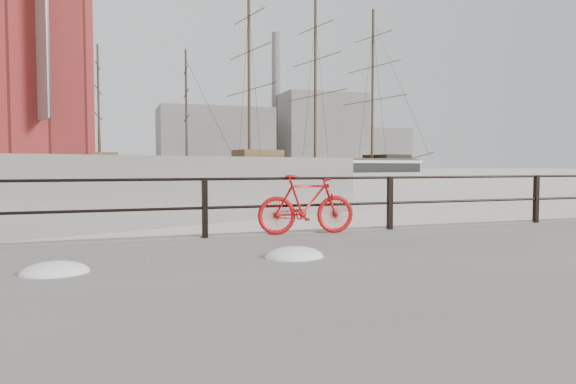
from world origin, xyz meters
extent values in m
plane|color=white|center=(0.00, 0.00, 0.00)|extent=(400.00, 400.00, 0.00)
imported|color=#BA0C0E|center=(-5.23, -0.25, 0.87)|extent=(1.75, 0.43, 1.04)
ellipsoid|color=white|center=(-6.20, -2.34, 0.49)|extent=(0.79, 0.62, 0.28)
ellipsoid|color=white|center=(-9.08, -2.40, 0.48)|extent=(0.74, 0.58, 0.27)
cube|color=gray|center=(20.00, 140.00, 9.00)|extent=(32.00, 18.00, 18.00)
cube|color=gray|center=(55.00, 145.00, 12.00)|extent=(26.00, 20.00, 24.00)
cube|color=gray|center=(78.00, 150.00, 7.00)|extent=(20.00, 16.00, 14.00)
cylinder|color=gray|center=(42.00, 150.00, 22.00)|extent=(2.80, 2.80, 44.00)
camera|label=1|loc=(-8.45, -8.64, 1.56)|focal=32.00mm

